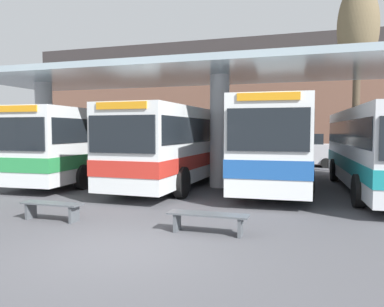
% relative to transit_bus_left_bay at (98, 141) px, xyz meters
% --- Properties ---
extents(ground_plane, '(100.00, 100.00, 0.00)m').
position_rel_transit_bus_left_bay_xyz_m(ground_plane, '(6.41, -9.68, -1.78)').
color(ground_plane, '#4C4C51').
extents(townhouse_backdrop, '(40.00, 0.58, 9.52)m').
position_rel_transit_bus_left_bay_xyz_m(townhouse_backdrop, '(6.41, 13.31, 3.76)').
color(townhouse_backdrop, brown).
rests_on(townhouse_backdrop, ground_plane).
extents(station_canopy, '(22.02, 6.48, 4.79)m').
position_rel_transit_bus_left_bay_xyz_m(station_canopy, '(6.41, -1.27, 2.42)').
color(station_canopy, silver).
rests_on(station_canopy, ground_plane).
extents(transit_bus_left_bay, '(3.07, 11.46, 3.20)m').
position_rel_transit_bus_left_bay_xyz_m(transit_bus_left_bay, '(0.00, 0.00, 0.00)').
color(transit_bus_left_bay, white).
rests_on(transit_bus_left_bay, ground_plane).
extents(transit_bus_center_bay, '(2.89, 10.24, 3.21)m').
position_rel_transit_bus_left_bay_xyz_m(transit_bus_center_bay, '(4.63, -0.98, 0.01)').
color(transit_bus_center_bay, white).
rests_on(transit_bus_center_bay, ground_plane).
extents(transit_bus_right_bay, '(3.08, 11.78, 3.41)m').
position_rel_transit_bus_left_bay_xyz_m(transit_bus_right_bay, '(8.54, 0.36, 0.12)').
color(transit_bus_right_bay, white).
rests_on(transit_bus_right_bay, ground_plane).
extents(transit_bus_far_right_bay, '(3.05, 10.63, 3.09)m').
position_rel_transit_bus_left_bay_xyz_m(transit_bus_far_right_bay, '(12.37, -0.75, -0.05)').
color(transit_bus_far_right_bay, silver).
rests_on(transit_bus_far_right_bay, ground_plane).
extents(waiting_bench_mid_platform, '(1.65, 0.44, 0.46)m').
position_rel_transit_bus_left_bay_xyz_m(waiting_bench_mid_platform, '(3.58, -8.12, -1.44)').
color(waiting_bench_mid_platform, '#4C5156').
rests_on(waiting_bench_mid_platform, ground_plane).
extents(waiting_bench_far_platform, '(1.84, 0.44, 0.46)m').
position_rel_transit_bus_left_bay_xyz_m(waiting_bench_far_platform, '(7.74, -8.12, -1.44)').
color(waiting_bench_far_platform, '#4C5156').
rests_on(waiting_bench_far_platform, ground_plane).
extents(poplar_tree_behind_left, '(2.13, 2.13, 10.16)m').
position_rel_transit_bus_left_bay_xyz_m(poplar_tree_behind_left, '(12.30, 5.87, 5.84)').
color(poplar_tree_behind_left, '#473A2B').
rests_on(poplar_tree_behind_left, ground_plane).
extents(parked_car_street, '(4.55, 2.19, 2.10)m').
position_rel_transit_bus_left_bay_xyz_m(parked_car_street, '(9.57, 9.12, -0.77)').
color(parked_car_street, silver).
rests_on(parked_car_street, ground_plane).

